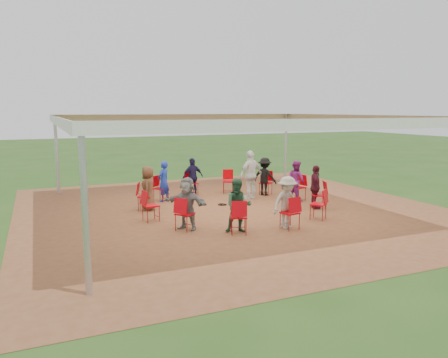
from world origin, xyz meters
name	(u,v)px	position (x,y,z in m)	size (l,w,h in m)	color
ground	(232,209)	(0.00, 0.00, 0.00)	(80.00, 80.00, 0.00)	#254716
dirt_patch	(232,209)	(0.00, 0.00, 0.01)	(13.00, 13.00, 0.00)	brown
tent	(233,136)	(0.00, 0.00, 2.37)	(10.33, 10.33, 3.00)	#B2B2B7
chair_0	(298,188)	(2.77, 0.43, 0.45)	(0.42, 0.44, 0.90)	#C6000A
chair_1	(266,183)	(2.18, 1.76, 0.45)	(0.42, 0.44, 0.90)	#C6000A
chair_2	(228,182)	(1.01, 2.62, 0.45)	(0.42, 0.44, 0.90)	#C6000A
chair_3	(191,183)	(-0.43, 2.77, 0.45)	(0.42, 0.44, 0.90)	#C6000A
chair_4	(161,188)	(-1.76, 2.18, 0.45)	(0.42, 0.44, 0.90)	#C6000A
chair_5	(145,196)	(-2.62, 1.01, 0.45)	(0.42, 0.44, 0.90)	#C6000A
chair_6	(151,206)	(-2.77, -0.43, 0.45)	(0.42, 0.44, 0.90)	#C6000A
chair_7	(185,214)	(-2.18, -1.76, 0.45)	(0.42, 0.44, 0.90)	#C6000A
chair_8	(239,217)	(-1.01, -2.62, 0.45)	(0.42, 0.44, 0.90)	#C6000A
chair_9	(290,213)	(0.43, -2.77, 0.45)	(0.42, 0.44, 0.90)	#C6000A
chair_10	(318,204)	(1.76, -2.18, 0.45)	(0.42, 0.44, 0.90)	#C6000A
chair_11	(319,195)	(2.62, -1.01, 0.45)	(0.42, 0.44, 0.90)	#C6000A
person_seated_0	(296,181)	(2.65, 0.41, 0.71)	(0.69, 0.40, 1.41)	#8C2479
person_seated_1	(265,176)	(2.09, 1.68, 0.71)	(0.91, 0.45, 1.41)	black
person_seated_2	(193,177)	(-0.41, 2.65, 0.71)	(0.83, 0.42, 1.41)	#1B1539
person_seated_3	(164,181)	(-1.68, 2.09, 0.71)	(0.52, 0.34, 1.41)	#1A2D9E
person_seated_4	(148,188)	(-2.50, 0.97, 0.71)	(0.69, 0.39, 1.41)	#553420
person_seated_5	(187,203)	(-2.09, -1.68, 0.71)	(1.31, 0.49, 1.41)	slate
person_seated_6	(238,206)	(-0.97, -2.50, 0.71)	(0.69, 0.40, 1.41)	#234C33
person_seated_7	(287,203)	(0.41, -2.65, 0.71)	(0.91, 0.45, 1.41)	#9F9B8C
person_seated_8	(315,187)	(2.50, -0.97, 0.71)	(0.83, 0.42, 1.41)	#43111D
standing_person	(251,175)	(1.32, 1.32, 0.88)	(1.02, 0.52, 1.74)	silver
cable_coil	(223,205)	(-0.04, 0.71, 0.02)	(0.33, 0.33, 0.03)	black
laptop	(292,182)	(2.49, 0.39, 0.67)	(0.30, 0.36, 0.22)	#B7B7BC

